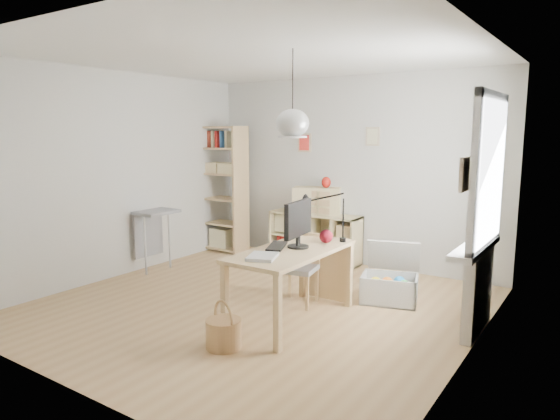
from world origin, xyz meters
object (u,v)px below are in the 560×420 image
Objects in this scene: cube_shelf at (315,241)px; chair at (300,264)px; desk at (292,258)px; tall_bookshelf at (222,184)px; monitor at (298,222)px; storage_chest at (391,283)px; drawer_chest at (317,201)px.

cube_shelf is 1.78× the size of chair.
tall_bookshelf is at bearing 142.99° from desk.
cube_shelf is 2.48m from monitor.
cube_shelf is 1.91m from chair.
tall_bookshelf is 3.42m from storage_chest.
desk is 3.27m from tall_bookshelf.
chair is (2.37, -1.44, -0.64)m from tall_bookshelf.
desk is 1.07× the size of cube_shelf.
storage_chest is at bearing 52.70° from monitor.
monitor reaches higher than chair.
tall_bookshelf is 2.55× the size of chair.
desk is at bearing -87.30° from drawer_chest.
chair is at bearing -31.33° from tall_bookshelf.
cube_shelf is at bearing 108.57° from monitor.
monitor reaches higher than storage_chest.
desk is at bearing -134.06° from storage_chest.
chair reaches higher than desk.
chair is at bearing -87.12° from drawer_chest.
tall_bookshelf reaches higher than desk.
tall_bookshelf reaches higher than storage_chest.
desk is at bearing -37.01° from tall_bookshelf.
drawer_chest is at bearing -38.23° from cube_shelf.
chair is 0.74m from monitor.
cube_shelf is at bearing 130.45° from storage_chest.
storage_chest is (0.61, 1.13, -0.44)m from desk.
desk is 1.80× the size of storage_chest.
monitor is (0.01, 0.10, 0.36)m from desk.
monitor is (-0.60, -1.04, 0.81)m from storage_chest.
monitor reaches higher than desk.
monitor reaches higher than drawer_chest.
drawer_chest is (-1.58, 1.06, 0.70)m from storage_chest.
drawer_chest is at bearing 113.89° from desk.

